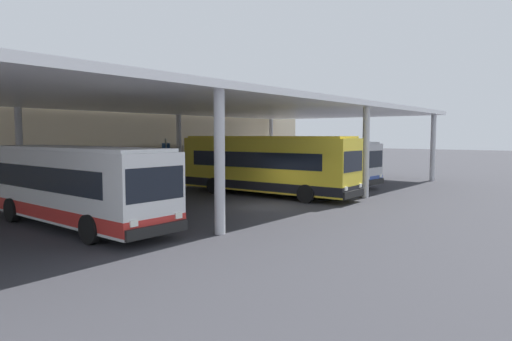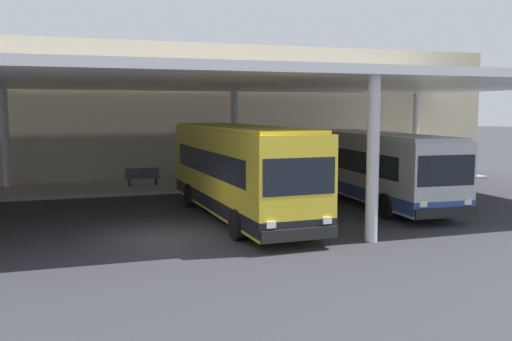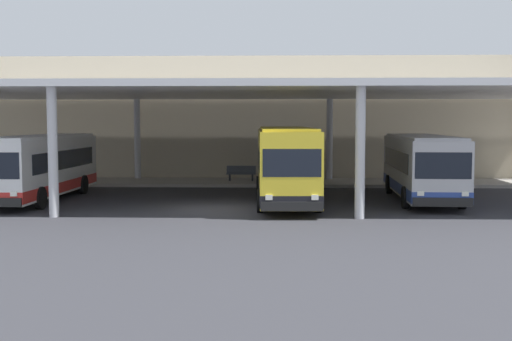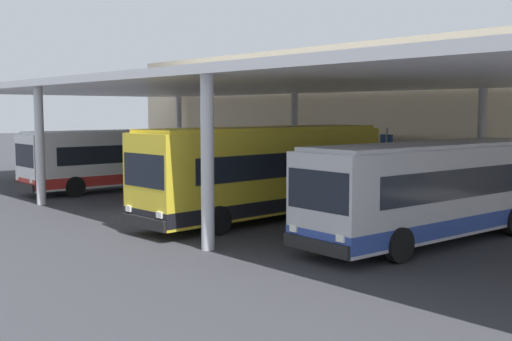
# 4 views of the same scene
# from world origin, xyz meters

# --- Properties ---
(ground_plane) EXTENTS (200.00, 200.00, 0.00)m
(ground_plane) POSITION_xyz_m (0.00, 0.00, 0.00)
(ground_plane) COLOR #333338
(platform_kerb) EXTENTS (42.00, 4.50, 0.18)m
(platform_kerb) POSITION_xyz_m (0.00, 11.75, 0.09)
(platform_kerb) COLOR #A39E93
(platform_kerb) RESTS_ON ground
(station_building_facade) EXTENTS (48.00, 1.60, 8.07)m
(station_building_facade) POSITION_xyz_m (0.00, 15.00, 4.03)
(station_building_facade) COLOR #C1B293
(station_building_facade) RESTS_ON ground
(canopy_shelter) EXTENTS (40.00, 17.00, 5.55)m
(canopy_shelter) POSITION_xyz_m (0.00, 5.50, 5.31)
(canopy_shelter) COLOR silver
(canopy_shelter) RESTS_ON ground
(bus_nearest_bay) EXTENTS (2.85, 10.57, 3.17)m
(bus_nearest_bay) POSITION_xyz_m (-8.73, 3.02, 1.66)
(bus_nearest_bay) COLOR white
(bus_nearest_bay) RESTS_ON ground
(bus_second_bay) EXTENTS (3.01, 11.41, 3.57)m
(bus_second_bay) POSITION_xyz_m (3.25, 2.54, 1.84)
(bus_second_bay) COLOR yellow
(bus_second_bay) RESTS_ON ground
(bus_middle_bay) EXTENTS (3.05, 10.63, 3.17)m
(bus_middle_bay) POSITION_xyz_m (9.93, 3.71, 1.66)
(bus_middle_bay) COLOR #B7B7BC
(bus_middle_bay) RESTS_ON ground
(bench_waiting) EXTENTS (1.80, 0.45, 0.92)m
(bench_waiting) POSITION_xyz_m (0.62, 11.82, 0.66)
(bench_waiting) COLOR #4C515B
(bench_waiting) RESTS_ON platform_kerb
(trash_bin) EXTENTS (0.52, 0.52, 0.98)m
(trash_bin) POSITION_xyz_m (3.85, 11.61, 0.68)
(trash_bin) COLOR #236638
(trash_bin) RESTS_ON platform_kerb
(banner_sign) EXTENTS (0.70, 0.12, 3.20)m
(banner_sign) POSITION_xyz_m (2.67, 10.94, 1.98)
(banner_sign) COLOR #B2B2B7
(banner_sign) RESTS_ON platform_kerb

